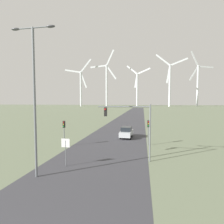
{
  "coord_description": "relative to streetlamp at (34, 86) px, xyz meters",
  "views": [
    {
      "loc": [
        4.41,
        -3.47,
        5.98
      ],
      "look_at": [
        0.0,
        21.47,
        4.46
      ],
      "focal_mm": 28.0,
      "sensor_mm": 36.0,
      "label": 1
    }
  ],
  "objects": [
    {
      "name": "wind_turbine_right",
      "position": [
        38.62,
        199.39,
        22.12
      ],
      "size": [
        35.86,
        2.6,
        60.99
      ],
      "color": "silver",
      "rests_on": "ground"
    },
    {
      "name": "traffic_light_post_near_left",
      "position": [
        -2.03,
        9.25,
        -4.68
      ],
      "size": [
        0.28,
        0.34,
        3.42
      ],
      "color": "slate",
      "rests_on": "ground"
    },
    {
      "name": "wind_turbine_far_left",
      "position": [
        -69.26,
        199.47,
        19.6
      ],
      "size": [
        34.35,
        2.76,
        59.14
      ],
      "color": "silver",
      "rests_on": "ground"
    },
    {
      "name": "wind_turbine_far_right",
      "position": [
        77.68,
        230.32,
        24.16
      ],
      "size": [
        31.9,
        11.29,
        70.29
      ],
      "color": "silver",
      "rests_on": "ground"
    },
    {
      "name": "traffic_light_post_near_right",
      "position": [
        9.04,
        11.73,
        -4.67
      ],
      "size": [
        0.28,
        0.34,
        3.42
      ],
      "color": "slate",
      "rests_on": "ground"
    },
    {
      "name": "road_surface",
      "position": [
        3.86,
        39.17,
        -7.18
      ],
      "size": [
        10.0,
        240.0,
        0.01
      ],
      "color": "#38383D",
      "rests_on": "ground"
    },
    {
      "name": "traffic_light_mast_overhead",
      "position": [
        7.07,
        5.19,
        -3.03
      ],
      "size": [
        5.36,
        0.34,
        5.72
      ],
      "color": "slate",
      "rests_on": "ground"
    },
    {
      "name": "wind_turbine_left",
      "position": [
        -37.47,
        206.63,
        24.34
      ],
      "size": [
        33.81,
        2.6,
        70.86
      ],
      "color": "silver",
      "rests_on": "ground"
    },
    {
      "name": "car_approaching",
      "position": [
        5.64,
        16.29,
        -6.27
      ],
      "size": [
        2.04,
        4.2,
        1.83
      ],
      "color": "#B7BCC1",
      "rests_on": "ground"
    },
    {
      "name": "wind_turbine_center",
      "position": [
        0.63,
        221.85,
        18.93
      ],
      "size": [
        31.2,
        6.24,
        54.13
      ],
      "color": "silver",
      "rests_on": "ground"
    },
    {
      "name": "streetlamp",
      "position": [
        0.0,
        0.0,
        0.0
      ],
      "size": [
        3.64,
        0.32,
        11.65
      ],
      "color": "slate",
      "rests_on": "ground"
    },
    {
      "name": "stop_sign_near",
      "position": [
        1.3,
        2.56,
        -5.38
      ],
      "size": [
        0.81,
        0.07,
        2.58
      ],
      "color": "slate",
      "rests_on": "ground"
    }
  ]
}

